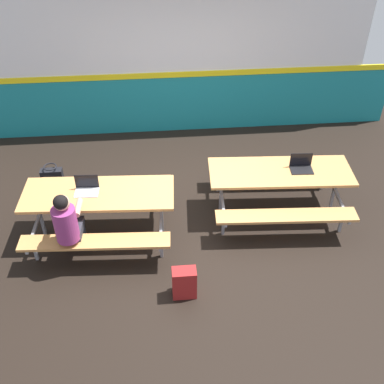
# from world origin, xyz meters

# --- Properties ---
(ground_plane) EXTENTS (10.00, 10.00, 0.02)m
(ground_plane) POSITION_xyz_m (0.00, 0.00, -0.01)
(ground_plane) COLOR black
(accent_backdrop) EXTENTS (8.00, 0.14, 2.60)m
(accent_backdrop) POSITION_xyz_m (0.00, 2.74, 1.25)
(accent_backdrop) COLOR teal
(accent_backdrop) RESTS_ON ground
(picnic_table_left) EXTENTS (2.10, 1.66, 0.74)m
(picnic_table_left) POSITION_xyz_m (-1.30, -0.10, 0.58)
(picnic_table_left) COLOR tan
(picnic_table_left) RESTS_ON ground
(picnic_table_right) EXTENTS (2.10, 1.66, 0.74)m
(picnic_table_right) POSITION_xyz_m (1.30, 0.18, 0.58)
(picnic_table_right) COLOR tan
(picnic_table_right) RESTS_ON ground
(student_nearer) EXTENTS (0.38, 0.53, 1.21)m
(student_nearer) POSITION_xyz_m (-1.65, -0.64, 0.71)
(student_nearer) COLOR #2D2D38
(student_nearer) RESTS_ON ground
(laptop_silver) EXTENTS (0.33, 0.24, 0.22)m
(laptop_silver) POSITION_xyz_m (-1.45, -0.05, 0.79)
(laptop_silver) COLOR silver
(laptop_silver) RESTS_ON picnic_table_left
(laptop_dark) EXTENTS (0.33, 0.24, 0.22)m
(laptop_dark) POSITION_xyz_m (1.61, 0.20, 0.79)
(laptop_dark) COLOR black
(laptop_dark) RESTS_ON picnic_table_right
(backpack_dark) EXTENTS (0.30, 0.22, 0.44)m
(backpack_dark) POSITION_xyz_m (-0.22, -1.33, 0.22)
(backpack_dark) COLOR maroon
(backpack_dark) RESTS_ON ground
(tote_bag_bright) EXTENTS (0.34, 0.21, 0.43)m
(tote_bag_bright) POSITION_xyz_m (-2.17, 1.04, 0.19)
(tote_bag_bright) COLOR black
(tote_bag_bright) RESTS_ON ground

